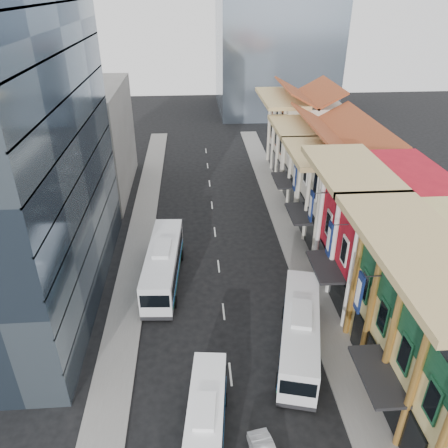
{
  "coord_description": "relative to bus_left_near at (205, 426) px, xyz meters",
  "views": [
    {
      "loc": [
        -2.12,
        -14.59,
        25.1
      ],
      "look_at": [
        0.61,
        22.79,
        4.43
      ],
      "focal_mm": 35.0,
      "sensor_mm": 36.0,
      "label": 1
    }
  ],
  "objects": [
    {
      "name": "shophouse_cream_far",
      "position": [
        16.0,
        43.29,
        3.95
      ],
      "size": [
        8.0,
        12.0,
        11.0
      ],
      "primitive_type": "cube",
      "color": "beige",
      "rests_on": "ground"
    },
    {
      "name": "bus_left_far",
      "position": [
        -3.35,
        17.25,
        0.39
      ],
      "size": [
        3.61,
        12.27,
        3.88
      ],
      "primitive_type": null,
      "rotation": [
        0.0,
        0.0,
        -0.06
      ],
      "color": "silver",
      "rests_on": "ground"
    },
    {
      "name": "shophouse_red",
      "position": [
        16.0,
        14.29,
        4.45
      ],
      "size": [
        8.0,
        10.0,
        12.0
      ],
      "primitive_type": "cube",
      "color": "#AF1321",
      "rests_on": "ground"
    },
    {
      "name": "office_block_far",
      "position": [
        -14.0,
        39.29,
        5.45
      ],
      "size": [
        10.0,
        18.0,
        14.0
      ],
      "primitive_type": "cube",
      "color": "gray",
      "rests_on": "ground"
    },
    {
      "name": "bus_left_near",
      "position": [
        0.0,
        0.0,
        0.0
      ],
      "size": [
        3.35,
        9.88,
        3.1
      ],
      "primitive_type": null,
      "rotation": [
        0.0,
        0.0,
        -0.11
      ],
      "color": "white",
      "rests_on": "ground"
    },
    {
      "name": "sidewalk_right",
      "position": [
        10.5,
        19.29,
        -1.48
      ],
      "size": [
        3.0,
        90.0,
        0.15
      ],
      "primitive_type": "cube",
      "color": "slate",
      "rests_on": "ground"
    },
    {
      "name": "sidewalk_left",
      "position": [
        -6.5,
        19.29,
        -1.48
      ],
      "size": [
        3.0,
        90.0,
        0.15
      ],
      "primitive_type": "cube",
      "color": "slate",
      "rests_on": "ground"
    },
    {
      "name": "bus_right",
      "position": [
        7.5,
        7.41,
        0.33
      ],
      "size": [
        5.57,
        12.05,
        3.76
      ],
      "primitive_type": null,
      "rotation": [
        0.0,
        0.0,
        -0.25
      ],
      "color": "silver",
      "rests_on": "ground"
    },
    {
      "name": "shophouse_cream_near",
      "position": [
        16.0,
        23.79,
        3.45
      ],
      "size": [
        8.0,
        9.0,
        10.0
      ],
      "primitive_type": "cube",
      "color": "beige",
      "rests_on": "ground"
    },
    {
      "name": "shophouse_cream_mid",
      "position": [
        16.0,
        32.79,
        3.45
      ],
      "size": [
        8.0,
        9.0,
        10.0
      ],
      "primitive_type": "cube",
      "color": "beige",
      "rests_on": "ground"
    }
  ]
}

